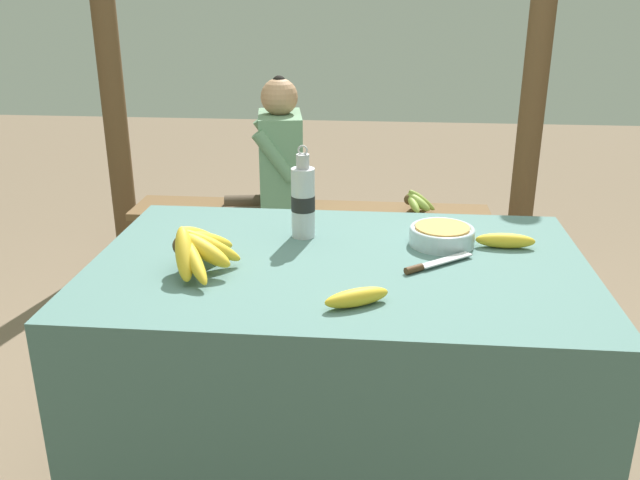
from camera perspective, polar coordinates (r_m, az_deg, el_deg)
name	(u,v)px	position (r m, az deg, el deg)	size (l,w,h in m)	color
ground_plane	(337,479)	(2.28, 1.44, -19.46)	(12.00, 12.00, 0.00)	#75604C
market_counter	(338,377)	(2.06, 1.54, -11.45)	(1.37, 0.88, 0.75)	#4C706B
banana_bunch_ripe	(198,246)	(1.82, -10.21, -0.52)	(0.19, 0.32, 0.14)	#4C381E
serving_bowl	(442,234)	(2.02, 10.23, 0.47)	(0.19, 0.19, 0.06)	silver
water_bottle	(303,201)	(2.03, -1.43, 3.32)	(0.07, 0.07, 0.28)	silver
loose_banana_front	(357,297)	(1.62, 3.11, -4.85)	(0.17, 0.12, 0.04)	gold
loose_banana_side	(505,241)	(2.04, 15.33, -0.05)	(0.17, 0.05, 0.04)	gold
knife	(429,265)	(1.85, 9.19, -2.06)	(0.20, 0.16, 0.02)	#BCBCC1
wooden_bench	(310,221)	(3.38, -0.84, 1.58)	(1.77, 0.32, 0.42)	brown
seated_vendor	(271,172)	(3.29, -4.14, 5.71)	(0.44, 0.41, 1.08)	#473828
banana_bunch_green	(416,200)	(3.33, 8.11, 3.34)	(0.16, 0.25, 0.13)	#4C381E
support_post_near	(107,42)	(3.84, -17.51, 15.61)	(0.13, 0.13, 2.37)	brown
support_post_far	(539,45)	(3.64, 17.97, 15.33)	(0.13, 0.13, 2.37)	brown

